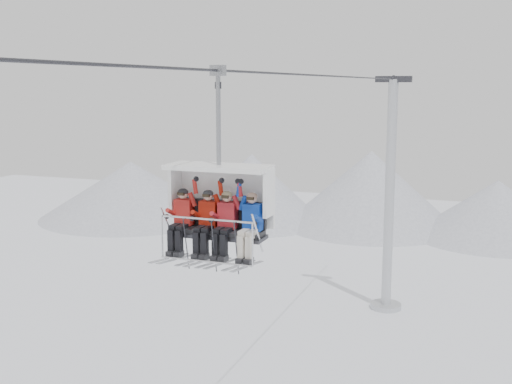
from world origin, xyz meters
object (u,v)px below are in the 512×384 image
(chairlift_carrier, at_px, (221,197))
(skier_far_right, at_px, (251,224))
(skier_far_left, at_px, (182,219))
(lift_tower_right, at_px, (389,212))
(skier_center_left, at_px, (207,221))
(skier_center_right, at_px, (226,222))

(chairlift_carrier, relative_size, skier_far_right, 2.36)
(skier_far_left, bearing_deg, skier_far_right, 0.00)
(chairlift_carrier, bearing_deg, skier_far_right, -21.34)
(lift_tower_right, relative_size, chairlift_carrier, 3.38)
(lift_tower_right, bearing_deg, chairlift_carrier, -90.00)
(chairlift_carrier, xyz_separation_m, skier_far_right, (0.78, -0.30, -0.46))
(chairlift_carrier, height_order, skier_far_left, chairlift_carrier)
(lift_tower_right, xyz_separation_m, skier_center_left, (-0.21, -24.43, 4.40))
(chairlift_carrier, relative_size, skier_center_left, 2.36)
(skier_far_right, bearing_deg, skier_center_right, 180.00)
(skier_center_left, height_order, skier_center_right, same)
(lift_tower_right, distance_m, skier_far_right, 24.84)
(lift_tower_right, xyz_separation_m, skier_far_left, (-0.80, -24.43, 4.40))
(lift_tower_right, height_order, skier_far_left, lift_tower_right)
(skier_far_left, distance_m, skier_center_right, 1.02)
(chairlift_carrier, xyz_separation_m, skier_center_right, (0.22, -0.30, -0.46))
(skier_far_right, bearing_deg, skier_far_left, 180.00)
(skier_center_left, height_order, skier_far_right, same)
(skier_far_right, bearing_deg, skier_center_left, 180.00)
(skier_far_right, bearing_deg, chairlift_carrier, 158.66)
(chairlift_carrier, xyz_separation_m, skier_center_left, (-0.21, -0.30, -0.46))
(skier_center_left, distance_m, skier_center_right, 0.43)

